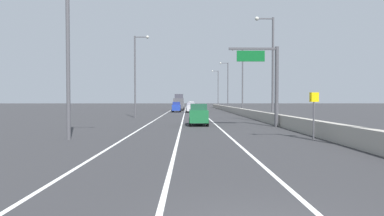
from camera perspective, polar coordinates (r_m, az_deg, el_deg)
ground_plane at (r=69.24m, az=0.34°, el=-0.59°), size 320.00×320.00×0.00m
lane_stripe_left at (r=60.37m, az=-4.72°, el=-0.90°), size 0.16×130.00×0.00m
lane_stripe_center at (r=60.23m, az=-1.40°, el=-0.90°), size 0.16×130.00×0.00m
lane_stripe_right at (r=60.30m, az=1.93°, el=-0.89°), size 0.16×130.00×0.00m
jersey_barrier_right at (r=46.09m, az=10.38°, el=-0.97°), size 0.60×120.00×1.10m
overhead_sign_gantry at (r=29.70m, az=14.08°, el=5.72°), size 4.68×0.36×7.50m
speed_advisory_sign at (r=21.01m, az=21.69°, el=-0.67°), size 0.60×0.11×3.00m
lamp_post_right_second at (r=35.36m, az=14.43°, el=8.11°), size 2.14×0.44×11.70m
lamp_post_right_third at (r=55.31m, az=9.14°, el=5.73°), size 2.14×0.44×11.70m
lamp_post_right_fourth at (r=75.48m, az=6.51°, el=4.60°), size 2.14×0.44×11.70m
lamp_post_right_fifth at (r=95.73m, az=4.74°, el=3.95°), size 2.14×0.44×11.70m
lamp_post_left_near at (r=21.19m, az=-21.49°, el=12.55°), size 2.14×0.44×11.70m
lamp_post_left_mid at (r=44.78m, az=-10.26°, el=6.73°), size 2.14×0.44×11.70m
car_blue_0 at (r=64.13m, az=-2.89°, el=0.19°), size 1.79×4.76×2.13m
car_red_1 at (r=96.34m, az=-2.02°, el=0.60°), size 1.92×4.13×2.02m
car_white_2 at (r=97.73m, az=-0.18°, el=0.63°), size 2.02×4.63×2.10m
car_green_3 at (r=30.50m, az=1.19°, el=-1.24°), size 1.87×4.05×2.14m
car_gray_4 at (r=88.91m, az=-2.01°, el=0.56°), size 1.83×4.80×2.14m
car_silver_5 at (r=62.30m, az=-0.26°, el=0.12°), size 1.94×4.82×2.05m
box_truck at (r=76.15m, az=-2.47°, el=0.98°), size 2.52×9.03×4.03m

